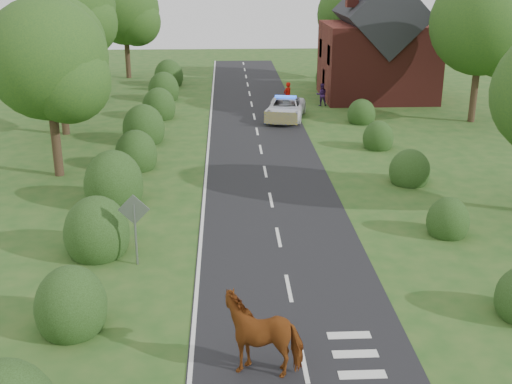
{
  "coord_description": "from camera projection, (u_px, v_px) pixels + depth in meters",
  "views": [
    {
      "loc": [
        -1.91,
        -17.97,
        9.71
      ],
      "look_at": [
        -0.77,
        5.48,
        1.3
      ],
      "focal_mm": 45.0,
      "sensor_mm": 36.0,
      "label": 1
    }
  ],
  "objects": [
    {
      "name": "ground",
      "position": [
        289.0,
        289.0,
        20.26
      ],
      "size": [
        120.0,
        120.0,
        0.0
      ],
      "primitive_type": "plane",
      "color": "#25511C"
    },
    {
      "name": "road_sign",
      "position": [
        134.0,
        219.0,
        21.36
      ],
      "size": [
        1.06,
        0.08,
        2.53
      ],
      "color": "gray",
      "rests_on": "ground"
    },
    {
      "name": "road_markings",
      "position": [
        232.0,
        166.0,
        32.34
      ],
      "size": [
        4.96,
        70.0,
        0.01
      ],
      "color": "white",
      "rests_on": "road"
    },
    {
      "name": "cow",
      "position": [
        264.0,
        336.0,
        16.12
      ],
      "size": [
        2.54,
        1.56,
        1.7
      ],
      "primitive_type": "imported",
      "rotation": [
        0.0,
        0.0,
        -1.7
      ],
      "color": "brown",
      "rests_on": "ground"
    },
    {
      "name": "tree_right_c",
      "position": [
        355.0,
        17.0,
        54.47
      ],
      "size": [
        6.15,
        6.0,
        8.58
      ],
      "color": "#332316",
      "rests_on": "ground"
    },
    {
      "name": "tree_left_d",
      "position": [
        128.0,
        13.0,
        55.36
      ],
      "size": [
        6.15,
        6.0,
        8.89
      ],
      "color": "#332316",
      "rests_on": "ground"
    },
    {
      "name": "tree_left_a",
      "position": [
        52.0,
        65.0,
        29.17
      ],
      "size": [
        5.74,
        5.6,
        8.38
      ],
      "color": "#332316",
      "rests_on": "ground"
    },
    {
      "name": "pedestrian_purple",
      "position": [
        322.0,
        95.0,
        45.93
      ],
      "size": [
        0.8,
        0.63,
        1.61
      ],
      "primitive_type": "imported",
      "rotation": [
        0.0,
        0.0,
        3.17
      ],
      "color": "#361A50",
      "rests_on": "ground"
    },
    {
      "name": "road",
      "position": [
        262.0,
        155.0,
        34.36
      ],
      "size": [
        6.0,
        70.0,
        0.02
      ],
      "primitive_type": "cube",
      "color": "black",
      "rests_on": "ground"
    },
    {
      "name": "tree_right_b",
      "position": [
        487.0,
        28.0,
        39.44
      ],
      "size": [
        6.56,
        6.4,
        9.4
      ],
      "color": "#332316",
      "rests_on": "ground"
    },
    {
      "name": "hedgerow_right",
      "position": [
        403.0,
        164.0,
        30.92
      ],
      "size": [
        2.1,
        45.78,
        2.1
      ],
      "color": "#1C310F",
      "rests_on": "ground"
    },
    {
      "name": "hedgerow_left",
      "position": [
        130.0,
        161.0,
        30.71
      ],
      "size": [
        2.75,
        50.41,
        3.0
      ],
      "color": "#1C310F",
      "rests_on": "ground"
    },
    {
      "name": "police_van",
      "position": [
        285.0,
        109.0,
        42.02
      ],
      "size": [
        3.29,
        5.43,
        1.55
      ],
      "rotation": [
        0.0,
        0.0,
        -0.21
      ],
      "color": "white",
      "rests_on": "ground"
    },
    {
      "name": "tree_left_c",
      "position": [
        72.0,
        10.0,
        45.53
      ],
      "size": [
        6.97,
        6.8,
        10.22
      ],
      "color": "#332316",
      "rests_on": "ground"
    },
    {
      "name": "tree_left_b",
      "position": [
        61.0,
        49.0,
        36.72
      ],
      "size": [
        5.74,
        5.6,
        8.07
      ],
      "color": "#332316",
      "rests_on": "ground"
    },
    {
      "name": "pedestrian_red",
      "position": [
        288.0,
        95.0,
        45.12
      ],
      "size": [
        0.79,
        0.77,
        1.83
      ],
      "primitive_type": "imported",
      "rotation": [
        0.0,
        0.0,
        3.85
      ],
      "color": "#B20E06",
      "rests_on": "ground"
    },
    {
      "name": "house",
      "position": [
        378.0,
        47.0,
        47.62
      ],
      "size": [
        8.0,
        7.4,
        9.17
      ],
      "color": "maroon",
      "rests_on": "ground"
    }
  ]
}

